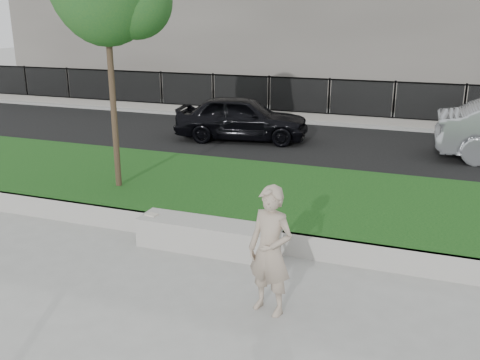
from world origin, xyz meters
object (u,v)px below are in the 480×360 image
at_px(man, 270,251).
at_px(car_dark, 242,118).
at_px(stone_bench, 208,236).
at_px(book, 152,215).

relative_size(man, car_dark, 0.43).
height_order(stone_bench, car_dark, car_dark).
relative_size(stone_bench, man, 1.39).
bearing_deg(book, stone_bench, 10.58).
xyz_separation_m(stone_bench, car_dark, (-2.23, 7.62, 0.48)).
height_order(man, car_dark, man).
relative_size(man, book, 8.71).
height_order(stone_bench, book, book).
bearing_deg(stone_bench, car_dark, 106.31).
bearing_deg(book, car_dark, 107.39).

